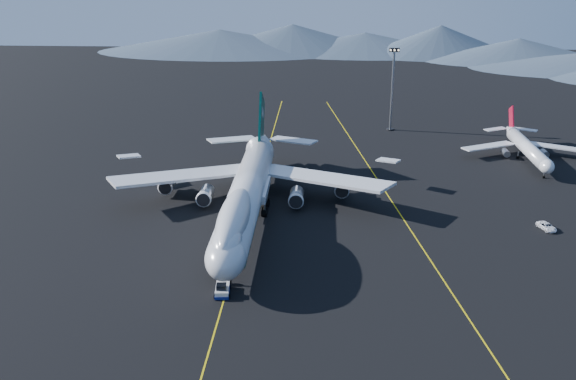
# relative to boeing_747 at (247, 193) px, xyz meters

# --- Properties ---
(ground) EXTENTS (500.00, 500.00, 0.00)m
(ground) POSITION_rel_boeing_747_xyz_m (-0.00, -0.03, -5.81)
(ground) COLOR black
(ground) RESTS_ON ground
(taxiway_line_main) EXTENTS (0.25, 220.00, 0.01)m
(taxiway_line_main) POSITION_rel_boeing_747_xyz_m (-0.00, -0.03, -5.80)
(taxiway_line_main) COLOR #D9BE0C
(taxiway_line_main) RESTS_ON ground
(taxiway_line_side) EXTENTS (28.08, 198.09, 0.01)m
(taxiway_line_side) POSITION_rel_boeing_747_xyz_m (30.00, 9.97, -5.80)
(taxiway_line_side) COLOR #D9BE0C
(taxiway_line_side) RESTS_ON ground
(boeing_747) EXTENTS (59.62, 72.43, 19.37)m
(boeing_747) POSITION_rel_boeing_747_xyz_m (0.00, 0.00, 0.00)
(boeing_747) COLOR silver
(boeing_747) RESTS_ON ground
(pushback_tug) EXTENTS (2.82, 4.53, 1.89)m
(pushback_tug) POSITION_rel_boeing_747_xyz_m (-0.50, -29.53, -5.22)
(pushback_tug) COLOR silver
(pushback_tug) RESTS_ON ground
(second_jet) EXTENTS (32.88, 37.15, 10.57)m
(second_jet) POSITION_rel_boeing_747_xyz_m (67.02, 43.86, -2.61)
(second_jet) COLOR silver
(second_jet) RESTS_ON ground
(service_van) EXTENTS (3.35, 4.96, 1.26)m
(service_van) POSITION_rel_boeing_747_xyz_m (57.93, -1.56, -5.18)
(service_van) COLOR white
(service_van) RESTS_ON ground
(floodlight_mast) EXTENTS (3.00, 2.25, 24.30)m
(floodlight_mast) POSITION_rel_boeing_747_xyz_m (35.00, 71.53, 6.50)
(floodlight_mast) COLOR black
(floodlight_mast) RESTS_ON ground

